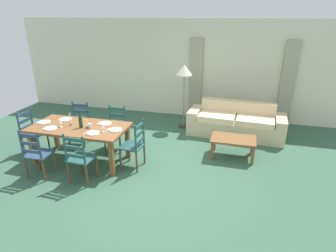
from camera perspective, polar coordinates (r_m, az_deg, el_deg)
The scene contains 32 objects.
ground_plane at distance 5.64m, azimuth -5.97°, elevation -8.34°, with size 9.60×9.60×0.02m, color #365F47.
wall_far at distance 8.17m, azimuth 1.87°, elevation 11.55°, with size 9.60×0.16×2.70m, color beige.
curtain_panel_left at distance 7.98m, azimuth 5.56°, elevation 9.38°, with size 0.35×0.08×2.20m, color #A9A98B.
curtain_panel_right at distance 7.97m, azimuth 22.99°, elevation 7.73°, with size 0.35×0.08×2.20m, color #A9A98B.
dining_table at distance 5.83m, azimuth -17.48°, elevation -0.84°, with size 1.90×0.96×0.75m.
dining_chair_near_left at distance 5.59m, azimuth -24.97°, elevation -5.08°, with size 0.43×0.41×0.96m.
dining_chair_near_right at distance 5.15m, azimuth -17.38°, elevation -6.20°, with size 0.44×0.42×0.96m.
dining_chair_far_left at distance 6.71m, azimuth -17.43°, elevation 0.45°, with size 0.45×0.43×0.96m.
dining_chair_far_right at distance 6.28m, azimuth -10.48°, elevation -0.35°, with size 0.42×0.40×0.96m.
dining_chair_head_west at distance 6.61m, azimuth -25.79°, elevation -1.13°, with size 0.42×0.44×0.96m.
dining_chair_head_east at distance 5.42m, azimuth -6.78°, elevation -3.82°, with size 0.43×0.45×0.96m.
dinner_plate_near_left at distance 5.86m, azimuth -22.59°, elevation -0.43°, with size 0.24×0.24×0.02m, color white.
fork_near_left at distance 5.95m, azimuth -23.74°, elevation -0.34°, with size 0.02×0.17×0.01m, color silver.
dinner_plate_near_right at distance 5.38m, azimuth -14.88°, elevation -1.38°, with size 0.24×0.24×0.02m, color white.
fork_near_right at distance 5.45m, azimuth -16.25°, elevation -1.27°, with size 0.02×0.17×0.01m, color silver.
dinner_plate_far_left at distance 6.23m, azimuth -19.92°, elevation 1.25°, with size 0.24×0.24×0.02m, color white.
fork_far_left at distance 6.32m, azimuth -21.04°, elevation 1.32°, with size 0.02×0.17×0.01m, color silver.
dinner_plate_far_right at distance 5.78m, azimuth -12.51°, elevation 0.50°, with size 0.24×0.24×0.02m, color white.
fork_far_right at distance 5.85m, azimuth -13.82°, elevation 0.58°, with size 0.02×0.17×0.01m, color silver.
dinner_plate_head_west at distance 6.24m, azimuth -23.69°, elevation 0.71°, with size 0.24×0.24×0.02m, color white.
fork_head_west at distance 6.33m, azimuth -24.75°, elevation 0.78°, with size 0.02×0.17×0.01m, color silver.
dinner_plate_head_east at distance 5.44m, azimuth -10.58°, elevation -0.75°, with size 0.24×0.24×0.02m, color white.
fork_head_east at distance 5.50m, azimuth -11.99°, elevation -0.65°, with size 0.02×0.17×0.01m, color silver.
wine_bottle at distance 5.68m, azimuth -17.24°, elevation 0.80°, with size 0.07×0.07×0.32m.
wine_glass_near_left at distance 5.84m, azimuth -20.96°, elevation 0.83°, with size 0.06×0.06×0.16m.
wine_glass_near_right at distance 5.37m, azimuth -13.04°, elevation -0.06°, with size 0.06×0.06×0.16m.
coffee_cup_primary at distance 5.64m, azimuth -15.51°, elevation 0.03°, with size 0.07×0.07×0.09m, color beige.
candle_tall at distance 5.89m, azimuth -19.04°, elevation 0.83°, with size 0.05×0.05×0.25m.
candle_short at distance 5.65m, azimuth -16.11°, elevation 0.04°, with size 0.05×0.05×0.17m.
couch at distance 7.14m, azimuth 13.51°, elevation 0.54°, with size 2.33×0.95×0.80m.
coffee_table at distance 5.99m, azimuth 13.03°, elevation -2.99°, with size 0.90×0.56×0.42m.
standing_lamp at distance 7.14m, azimuth 3.30°, elevation 10.50°, with size 0.40×0.40×1.64m.
Camera 1 is at (1.79, -4.53, 2.82)m, focal length 30.19 mm.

